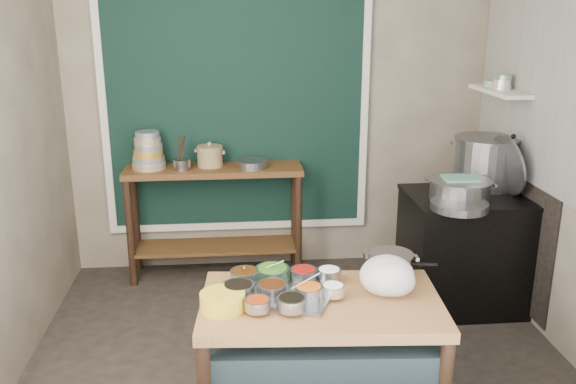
{
  "coord_description": "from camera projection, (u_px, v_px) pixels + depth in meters",
  "views": [
    {
      "loc": [
        -0.39,
        -3.59,
        2.21
      ],
      "look_at": [
        -0.03,
        0.25,
        1.03
      ],
      "focal_mm": 38.0,
      "sensor_mm": 36.0,
      "label": 1
    }
  ],
  "objects": [
    {
      "name": "floor",
      "position": [
        296.0,
        351.0,
        4.1
      ],
      "size": [
        3.5,
        3.0,
        0.02
      ],
      "primitive_type": "cube",
      "color": "#2F2A24",
      "rests_on": "ground"
    },
    {
      "name": "back_wall",
      "position": [
        278.0,
        107.0,
        5.13
      ],
      "size": [
        3.5,
        0.02,
        2.8
      ],
      "primitive_type": "cube",
      "color": "gray",
      "rests_on": "floor"
    },
    {
      "name": "right_wall",
      "position": [
        574.0,
        140.0,
        3.85
      ],
      "size": [
        0.02,
        3.0,
        2.8
      ],
      "primitive_type": "cube",
      "color": "gray",
      "rests_on": "floor"
    },
    {
      "name": "curtain_panel",
      "position": [
        237.0,
        114.0,
        5.07
      ],
      "size": [
        2.1,
        0.02,
        1.9
      ],
      "primitive_type": "cube",
      "color": "black",
      "rests_on": "back_wall"
    },
    {
      "name": "curtain_frame",
      "position": [
        237.0,
        115.0,
        5.06
      ],
      "size": [
        2.22,
        0.03,
        2.02
      ],
      "primitive_type": null,
      "color": "beige",
      "rests_on": "back_wall"
    },
    {
      "name": "tile_panel",
      "position": [
        537.0,
        61.0,
        4.24
      ],
      "size": [
        0.02,
        1.7,
        1.7
      ],
      "primitive_type": "cube",
      "color": "#B2B2AA",
      "rests_on": "right_wall"
    },
    {
      "name": "soot_patch",
      "position": [
        513.0,
        212.0,
        4.67
      ],
      "size": [
        0.01,
        1.3,
        1.3
      ],
      "primitive_type": "cube",
      "color": "black",
      "rests_on": "right_wall"
    },
    {
      "name": "wall_shelf",
      "position": [
        500.0,
        91.0,
        4.59
      ],
      "size": [
        0.22,
        0.7,
        0.03
      ],
      "primitive_type": "cube",
      "color": "beige",
      "rests_on": "right_wall"
    },
    {
      "name": "prep_table",
      "position": [
        320.0,
        362.0,
        3.28
      ],
      "size": [
        1.3,
        0.81,
        0.75
      ],
      "primitive_type": "cube",
      "rotation": [
        0.0,
        0.0,
        -0.07
      ],
      "color": "olive",
      "rests_on": "floor"
    },
    {
      "name": "back_counter",
      "position": [
        216.0,
        222.0,
        5.13
      ],
      "size": [
        1.45,
        0.4,
        0.95
      ],
      "primitive_type": "cube",
      "color": "#533517",
      "rests_on": "floor"
    },
    {
      "name": "stove_block",
      "position": [
        466.0,
        252.0,
        4.62
      ],
      "size": [
        0.9,
        0.68,
        0.85
      ],
      "primitive_type": "cube",
      "color": "black",
      "rests_on": "floor"
    },
    {
      "name": "stove_top",
      "position": [
        471.0,
        197.0,
        4.49
      ],
      "size": [
        0.92,
        0.69,
        0.03
      ],
      "primitive_type": "cube",
      "color": "black",
      "rests_on": "stove_block"
    },
    {
      "name": "condiment_tray",
      "position": [
        284.0,
        294.0,
        3.2
      ],
      "size": [
        0.59,
        0.52,
        0.02
      ],
      "primitive_type": "cube",
      "rotation": [
        0.0,
        0.0,
        -0.42
      ],
      "color": "gray",
      "rests_on": "prep_table"
    },
    {
      "name": "condiment_bowls",
      "position": [
        279.0,
        285.0,
        3.21
      ],
      "size": [
        0.65,
        0.51,
        0.07
      ],
      "color": "gray",
      "rests_on": "condiment_tray"
    },
    {
      "name": "yellow_basin",
      "position": [
        223.0,
        301.0,
        3.06
      ],
      "size": [
        0.27,
        0.27,
        0.09
      ],
      "primitive_type": "cylinder",
      "rotation": [
        0.0,
        0.0,
        0.18
      ],
      "color": "gold",
      "rests_on": "prep_table"
    },
    {
      "name": "saucepan",
      "position": [
        390.0,
        265.0,
        3.42
      ],
      "size": [
        0.3,
        0.3,
        0.14
      ],
      "primitive_type": null,
      "rotation": [
        0.0,
        0.0,
        -0.2
      ],
      "color": "gray",
      "rests_on": "prep_table"
    },
    {
      "name": "plastic_bag_a",
      "position": [
        387.0,
        275.0,
        3.2
      ],
      "size": [
        0.3,
        0.26,
        0.22
      ],
      "primitive_type": "ellipsoid",
      "rotation": [
        0.0,
        0.0,
        -0.06
      ],
      "color": "white",
      "rests_on": "prep_table"
    },
    {
      "name": "plastic_bag_b",
      "position": [
        394.0,
        281.0,
        3.19
      ],
      "size": [
        0.27,
        0.25,
        0.17
      ],
      "primitive_type": "ellipsoid",
      "rotation": [
        0.0,
        0.0,
        0.34
      ],
      "color": "white",
      "rests_on": "prep_table"
    },
    {
      "name": "bowl_stack",
      "position": [
        149.0,
        152.0,
        4.91
      ],
      "size": [
        0.27,
        0.27,
        0.3
      ],
      "color": "tan",
      "rests_on": "back_counter"
    },
    {
      "name": "utensil_cup",
      "position": [
        182.0,
        164.0,
        4.9
      ],
      "size": [
        0.15,
        0.15,
        0.09
      ],
      "primitive_type": "cylinder",
      "rotation": [
        0.0,
        0.0,
        0.08
      ],
      "color": "gray",
      "rests_on": "back_counter"
    },
    {
      "name": "ceramic_crock",
      "position": [
        210.0,
        157.0,
        4.99
      ],
      "size": [
        0.29,
        0.29,
        0.15
      ],
      "primitive_type": null,
      "rotation": [
        0.0,
        0.0,
        -0.39
      ],
      "color": "olive",
      "rests_on": "back_counter"
    },
    {
      "name": "wide_bowl",
      "position": [
        252.0,
        164.0,
        4.96
      ],
      "size": [
        0.29,
        0.29,
        0.06
      ],
      "primitive_type": "cylinder",
      "rotation": [
        0.0,
        0.0,
        -0.19
      ],
      "color": "gray",
      "rests_on": "back_counter"
    },
    {
      "name": "stock_pot",
      "position": [
        485.0,
        162.0,
        4.65
      ],
      "size": [
        0.62,
        0.62,
        0.39
      ],
      "primitive_type": null,
      "rotation": [
        0.0,
        0.0,
        -0.31
      ],
      "color": "gray",
      "rests_on": "stove_top"
    },
    {
      "name": "pot_lid",
      "position": [
        508.0,
        165.0,
        4.44
      ],
      "size": [
        0.16,
        0.47,
        0.45
      ],
      "primitive_type": "cylinder",
      "rotation": [
        0.0,
        1.36,
        0.1
      ],
      "color": "gray",
      "rests_on": "stove_top"
    },
    {
      "name": "steamer",
      "position": [
        460.0,
        189.0,
        4.37
      ],
      "size": [
        0.6,
        0.6,
        0.15
      ],
      "primitive_type": null,
      "rotation": [
        0.0,
        0.0,
        -0.42
      ],
      "color": "gray",
      "rests_on": "stove_top"
    },
    {
      "name": "green_cloth",
      "position": [
        461.0,
        178.0,
        4.34
      ],
      "size": [
        0.25,
        0.2,
        0.02
      ],
      "primitive_type": "cube",
      "rotation": [
        0.0,
        0.0,
        -0.07
      ],
      "color": "slate",
      "rests_on": "steamer"
    },
    {
      "name": "shallow_pan",
      "position": [
        459.0,
        206.0,
        4.17
      ],
      "size": [
        0.52,
        0.52,
        0.05
      ],
      "primitive_type": "cylinder",
      "rotation": [
        0.0,
        0.0,
        0.42
      ],
      "color": "gray",
      "rests_on": "stove_top"
    },
    {
      "name": "shelf_bowl_stack",
      "position": [
        502.0,
        83.0,
        4.55
      ],
      "size": [
        0.14,
        0.14,
        0.11
      ],
      "color": "silver",
      "rests_on": "wall_shelf"
    },
    {
      "name": "shelf_bowl_green",
      "position": [
        493.0,
        84.0,
        4.71
      ],
      "size": [
        0.17,
        0.17,
        0.05
      ],
      "primitive_type": "cylinder",
      "rotation": [
        0.0,
        0.0,
        -0.3
      ],
      "color": "gray",
      "rests_on": "wall_shelf"
    }
  ]
}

